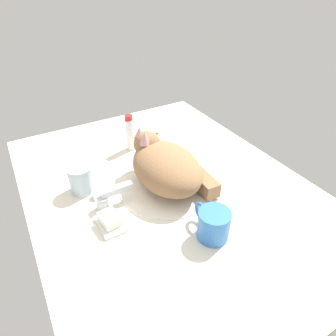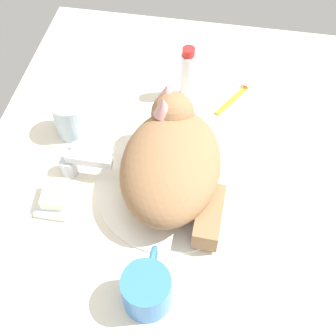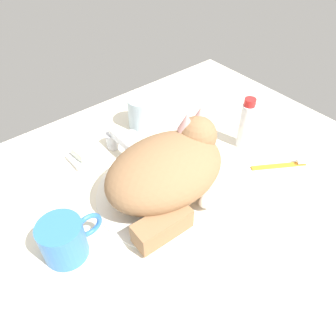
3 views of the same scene
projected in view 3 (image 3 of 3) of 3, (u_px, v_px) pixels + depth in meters
ground_plane at (165, 198)px, 75.12cm from camera, size 110.00×82.50×3.00cm
sink_basin at (165, 192)px, 73.78cm from camera, size 30.74×30.74×0.88cm
faucet at (116, 141)px, 83.19cm from camera, size 13.97×11.22×6.20cm
cat at (169, 168)px, 69.33cm from camera, size 28.31×20.74×15.31cm
coffee_mug at (64, 239)px, 60.45cm from camera, size 12.32×8.31×8.24cm
rinse_cup at (142, 113)px, 89.38cm from camera, size 7.29×7.29×8.73cm
soap_dish at (88, 156)px, 82.42cm from camera, size 9.00×6.40×1.20cm
soap_bar at (87, 150)px, 81.14cm from camera, size 6.55×5.21×2.50cm
toothpaste_bottle at (246, 125)px, 82.00cm from camera, size 3.33×3.33×13.82cm
toothbrush at (282, 164)px, 80.18cm from camera, size 12.26×8.27×1.60cm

